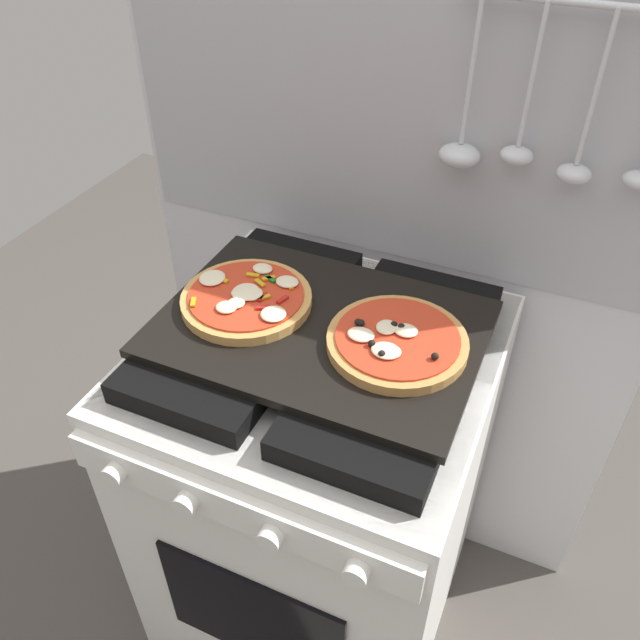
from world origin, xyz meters
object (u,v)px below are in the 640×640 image
object	(u,v)px
stove	(320,492)
baking_tray	(320,328)
pizza_right	(397,341)
pizza_left	(246,299)

from	to	relation	value
stove	baking_tray	distance (m)	0.46
pizza_right	stove	bearing A→B (deg)	-179.12
baking_tray	pizza_left	size ratio (longest dim) A/B	2.36
baking_tray	stove	bearing A→B (deg)	-90.00
baking_tray	pizza_left	world-z (taller)	pizza_left
stove	pizza_left	world-z (taller)	pizza_left
stove	pizza_right	xyz separation A→B (m)	(0.14, 0.00, 0.48)
stove	pizza_right	world-z (taller)	pizza_right
baking_tray	pizza_right	bearing A→B (deg)	0.18
pizza_left	pizza_right	xyz separation A→B (m)	(0.28, 0.00, -0.00)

